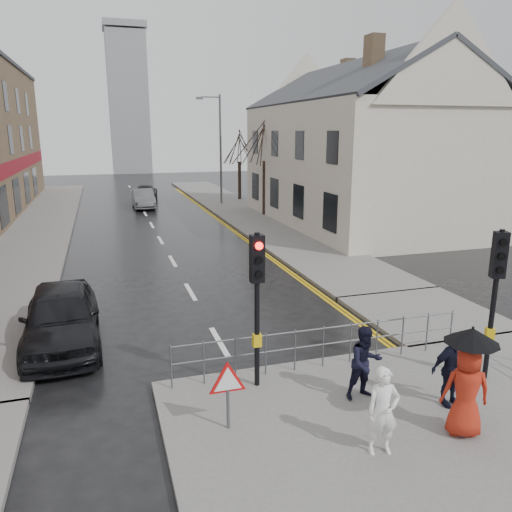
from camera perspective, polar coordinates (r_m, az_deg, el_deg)
ground at (r=11.13m, az=-0.59°, el=-15.73°), size 120.00×120.00×0.00m
near_pavement at (r=9.80m, az=24.52°, el=-21.23°), size 10.00×9.00×0.14m
left_pavement at (r=32.93m, az=-23.52°, el=3.37°), size 4.00×44.00×0.14m
right_pavement at (r=35.90m, az=-2.07°, el=5.34°), size 4.00×40.00×0.14m
pavement_bridge_right at (r=16.29m, az=18.78°, el=-6.28°), size 4.00×4.20×0.14m
building_right_cream at (r=31.00m, az=11.50°, el=12.43°), size 9.00×16.40×10.10m
church_tower at (r=71.46m, az=-14.36°, el=16.46°), size 5.00×5.00×18.00m
traffic_signal_near_left at (r=10.36m, az=0.13°, el=-3.17°), size 0.28×0.27×3.40m
traffic_signal_near_right at (r=11.86m, az=25.78°, el=-2.38°), size 0.34×0.33×3.40m
guard_railing_front at (r=11.87m, az=7.73°, el=-9.23°), size 7.14×0.04×1.00m
warning_sign at (r=9.42m, az=-3.25°, el=-14.42°), size 0.80×0.07×1.35m
street_lamp at (r=38.23m, az=-4.35°, el=12.82°), size 1.83×0.25×8.00m
tree_near at (r=32.89m, az=0.99°, el=13.41°), size 2.40×2.40×6.58m
tree_far at (r=40.71m, az=-1.92°, el=12.53°), size 2.40×2.40×5.64m
pedestrian_a at (r=9.10m, az=14.28°, el=-16.82°), size 0.63×0.46×1.57m
pedestrian_b at (r=10.69m, az=12.39°, el=-11.83°), size 0.79×0.63×1.56m
pedestrian_with_umbrella at (r=9.91m, az=23.02°, el=-12.66°), size 0.99×0.96×2.07m
pedestrian_d at (r=10.94m, az=21.41°, el=-11.93°), size 0.91×0.39×1.55m
car_parked at (r=14.13m, az=-21.36°, el=-6.48°), size 2.04×4.77×1.61m
car_mid at (r=37.86m, az=-12.76°, el=6.40°), size 1.50×4.19×1.38m
car_far at (r=41.64m, az=-12.48°, el=7.04°), size 2.34×4.70×1.31m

